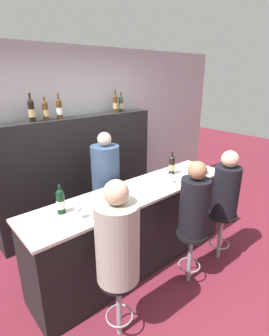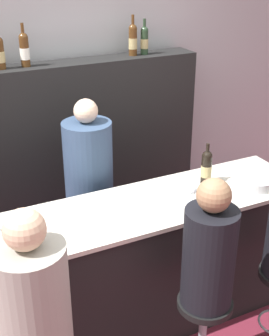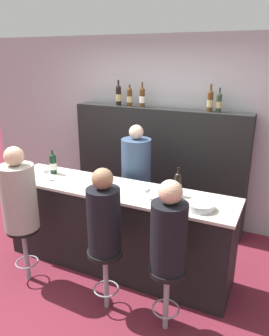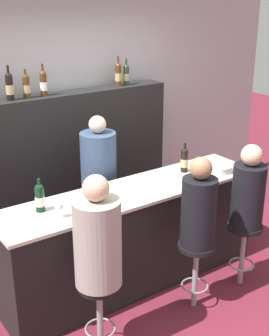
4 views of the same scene
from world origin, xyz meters
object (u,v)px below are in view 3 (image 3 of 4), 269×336
(metal_bowl, at_px, (201,206))
(bar_stool_left, at_px, (24,240))
(wine_glass_1, at_px, (147,191))
(guest_seated_right, at_px, (169,232))
(wine_bottle_backbar_4, at_px, (219,102))
(wine_bottle_backbar_0, at_px, (119,95))
(wine_glass_0, at_px, (47,172))
(wine_bottle_backbar_2, at_px, (142,97))
(bar_stool_right, at_px, (167,282))
(bar_stool_middle, at_px, (105,264))
(wine_bottle_counter_1, at_px, (178,184))
(wine_bottle_counter_0, at_px, (53,164))
(guest_seated_left, at_px, (19,194))
(bartender, at_px, (136,191))
(guest_seated_middle, at_px, (104,216))
(wine_bottle_backbar_1, at_px, (130,97))
(wine_bottle_backbar_3, at_px, (210,101))

(metal_bowl, bearing_deg, bar_stool_left, -163.79)
(wine_glass_1, distance_m, guest_seated_right, 0.65)
(wine_bottle_backbar_4, bearing_deg, wine_bottle_backbar_0, 180.00)
(wine_bottle_backbar_0, relative_size, metal_bowl, 1.38)
(bar_stool_left, bearing_deg, wine_glass_0, 95.95)
(wine_bottle_backbar_2, xyz_separation_m, wine_bottle_backbar_4, (1.03, 0.00, -0.01))
(wine_bottle_backbar_2, height_order, bar_stool_right, wine_bottle_backbar_2)
(bar_stool_right, xyz_separation_m, guest_seated_right, (0.00, 0.00, 0.49))
(wine_bottle_backbar_2, relative_size, bar_stool_middle, 0.52)
(bar_stool_left, bearing_deg, wine_bottle_backbar_4, 50.71)
(wine_bottle_backbar_4, height_order, wine_glass_1, wine_bottle_backbar_4)
(wine_bottle_counter_1, xyz_separation_m, wine_bottle_backbar_2, (-0.92, 1.18, 0.69))
(wine_bottle_counter_0, xyz_separation_m, guest_seated_left, (0.12, -0.70, -0.10))
(guest_seated_right, bearing_deg, wine_bottle_backbar_0, 127.68)
(wine_bottle_counter_0, relative_size, wine_glass_1, 2.33)
(metal_bowl, bearing_deg, bartender, 144.61)
(wine_bottle_backbar_0, xyz_separation_m, bartender, (0.59, -0.68, -1.09))
(wine_bottle_counter_1, relative_size, bar_stool_middle, 0.48)
(wine_bottle_backbar_0, relative_size, guest_seated_right, 0.44)
(wine_bottle_backbar_0, relative_size, wine_glass_1, 2.80)
(wine_bottle_backbar_0, height_order, wine_glass_1, wine_bottle_backbar_0)
(wine_bottle_backbar_4, relative_size, wine_glass_0, 2.15)
(wine_bottle_counter_1, xyz_separation_m, metal_bowl, (0.29, -0.20, -0.09))
(guest_seated_left, bearing_deg, guest_seated_middle, 0.00)
(wine_glass_1, bearing_deg, wine_bottle_backbar_2, 116.36)
(wine_bottle_backbar_4, height_order, guest_seated_middle, wine_bottle_backbar_4)
(wine_bottle_counter_0, distance_m, wine_glass_0, 0.21)
(guest_seated_left, height_order, guest_seated_right, guest_seated_left)
(wine_bottle_counter_0, height_order, guest_seated_middle, guest_seated_middle)
(wine_bottle_counter_1, bearing_deg, metal_bowl, -34.52)
(wine_bottle_backbar_2, distance_m, wine_glass_1, 1.70)
(wine_bottle_backbar_1, distance_m, wine_glass_0, 1.59)
(wine_bottle_backbar_3, bearing_deg, bar_stool_left, -127.24)
(wine_bottle_counter_0, relative_size, guest_seated_middle, 0.36)
(wine_bottle_backbar_1, height_order, guest_seated_right, wine_bottle_backbar_1)
(wine_bottle_counter_1, distance_m, bar_stool_middle, 1.04)
(wine_bottle_backbar_0, height_order, wine_bottle_backbar_2, wine_bottle_backbar_0)
(bartender, bearing_deg, guest_seated_left, -121.48)
(wine_bottle_backbar_4, distance_m, wine_glass_0, 2.22)
(wine_bottle_counter_1, bearing_deg, guest_seated_middle, -122.26)
(wine_bottle_counter_1, bearing_deg, wine_bottle_backbar_4, 84.88)
(wine_bottle_counter_0, bearing_deg, bartender, 30.22)
(wine_bottle_counter_0, height_order, wine_bottle_backbar_1, wine_bottle_backbar_1)
(wine_bottle_counter_1, xyz_separation_m, guest_seated_right, (0.16, -0.70, -0.13))
(wine_glass_1, height_order, bartender, bartender)
(wine_bottle_backbar_3, bearing_deg, bartender, -135.65)
(guest_seated_right, bearing_deg, wine_bottle_backbar_3, 95.07)
(bar_stool_middle, xyz_separation_m, guest_seated_middle, (0.00, -0.00, 0.49))
(bar_stool_middle, bearing_deg, guest_seated_right, 0.00)
(wine_bottle_counter_1, relative_size, bar_stool_right, 0.48)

